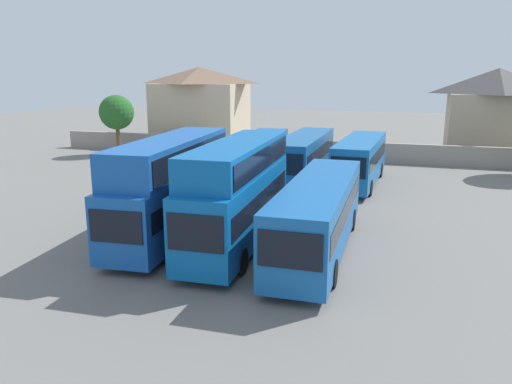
{
  "coord_description": "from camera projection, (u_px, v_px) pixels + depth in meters",
  "views": [
    {
      "loc": [
        7.42,
        -21.28,
        7.98
      ],
      "look_at": [
        0.0,
        3.0,
        1.87
      ],
      "focal_mm": 34.76,
      "sensor_mm": 36.0,
      "label": 1
    }
  ],
  "objects": [
    {
      "name": "house_terrace_centre",
      "position": [
        495.0,
        112.0,
        48.01
      ],
      "size": [
        8.97,
        6.39,
        8.45
      ],
      "color": "tan",
      "rests_on": "ground"
    },
    {
      "name": "bus_3",
      "position": [
        319.0,
        212.0,
        22.34
      ],
      "size": [
        2.77,
        12.07,
        3.27
      ],
      "rotation": [
        0.0,
        0.0,
        -1.56
      ],
      "color": "#1558A0",
      "rests_on": "ground"
    },
    {
      "name": "ground",
      "position": [
        310.0,
        173.0,
        40.49
      ],
      "size": [
        140.0,
        140.0,
        0.0
      ],
      "primitive_type": "plane",
      "color": "slate"
    },
    {
      "name": "bus_1",
      "position": [
        171.0,
        182.0,
        24.39
      ],
      "size": [
        3.29,
        11.19,
        4.89
      ],
      "rotation": [
        0.0,
        0.0,
        -1.5
      ],
      "color": "#1652A6",
      "rests_on": "ground"
    },
    {
      "name": "bus_6",
      "position": [
        360.0,
        159.0,
        35.97
      ],
      "size": [
        3.03,
        10.81,
        3.35
      ],
      "rotation": [
        0.0,
        0.0,
        -1.62
      ],
      "color": "#165FA5",
      "rests_on": "ground"
    },
    {
      "name": "bus_4",
      "position": [
        261.0,
        154.0,
        38.02
      ],
      "size": [
        3.15,
        10.2,
        3.37
      ],
      "rotation": [
        0.0,
        0.0,
        -1.51
      ],
      "color": "#15529B",
      "rests_on": "ground"
    },
    {
      "name": "tree_left_of_lot",
      "position": [
        117.0,
        113.0,
        48.91
      ],
      "size": [
        3.4,
        3.4,
        5.91
      ],
      "color": "brown",
      "rests_on": "ground"
    },
    {
      "name": "bus_2",
      "position": [
        238.0,
        188.0,
        22.97
      ],
      "size": [
        2.9,
        10.73,
        4.91
      ],
      "rotation": [
        0.0,
        0.0,
        -1.53
      ],
      "color": "#0B57A1",
      "rests_on": "ground"
    },
    {
      "name": "depot_boundary_wall",
      "position": [
        324.0,
        150.0,
        46.72
      ],
      "size": [
        56.0,
        0.5,
        1.8
      ],
      "primitive_type": "cube",
      "color": "gray",
      "rests_on": "ground"
    },
    {
      "name": "bus_5",
      "position": [
        304.0,
        155.0,
        37.26
      ],
      "size": [
        2.73,
        11.61,
        3.44
      ],
      "rotation": [
        0.0,
        0.0,
        -1.58
      ],
      "color": "#165695",
      "rests_on": "ground"
    },
    {
      "name": "house_terrace_left",
      "position": [
        200.0,
        106.0,
        56.15
      ],
      "size": [
        10.21,
        7.33,
        8.64
      ],
      "color": "#C6B293",
      "rests_on": "ground"
    }
  ]
}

